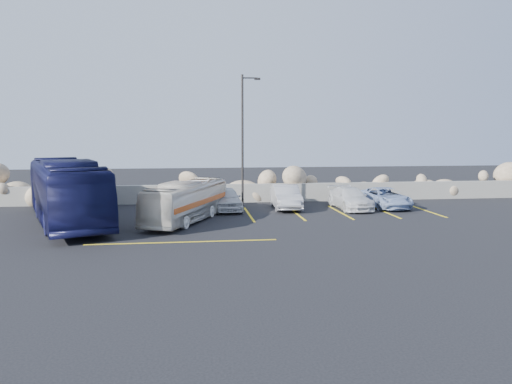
{
  "coord_description": "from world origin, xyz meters",
  "views": [
    {
      "loc": [
        -0.53,
        -20.51,
        4.55
      ],
      "look_at": [
        2.62,
        4.0,
        1.62
      ],
      "focal_mm": 35.0,
      "sensor_mm": 36.0,
      "label": 1
    }
  ],
  "objects": [
    {
      "name": "car_b",
      "position": [
        5.05,
        8.87,
        0.71
      ],
      "size": [
        1.71,
        4.39,
        1.42
      ],
      "primitive_type": "imported",
      "rotation": [
        0.0,
        0.0,
        -0.05
      ],
      "color": "#AEADB2",
      "rests_on": "ground"
    },
    {
      "name": "tour_coach",
      "position": [
        -6.86,
        5.58,
        1.61
      ],
      "size": [
        6.5,
        11.81,
        3.23
      ],
      "primitive_type": "imported",
      "rotation": [
        0.0,
        0.0,
        0.35
      ],
      "color": "#111238",
      "rests_on": "ground"
    },
    {
      "name": "car_d",
      "position": [
        11.18,
        8.52,
        0.61
      ],
      "size": [
        2.28,
        4.5,
        1.22
      ],
      "primitive_type": "imported",
      "rotation": [
        0.0,
        0.0,
        0.06
      ],
      "color": "#90A5CD",
      "rests_on": "ground"
    },
    {
      "name": "vintage_bus",
      "position": [
        -0.83,
        5.22,
        1.04
      ],
      "size": [
        4.56,
        7.58,
        2.09
      ],
      "primitive_type": "imported",
      "rotation": [
        0.0,
        0.0,
        -0.4
      ],
      "color": "silver",
      "rests_on": "ground"
    },
    {
      "name": "parking_lines",
      "position": [
        4.64,
        5.57,
        0.01
      ],
      "size": [
        18.16,
        9.36,
        0.01
      ],
      "color": "yellow",
      "rests_on": "ground"
    },
    {
      "name": "riprap_pile",
      "position": [
        0.0,
        13.2,
        1.3
      ],
      "size": [
        54.0,
        2.8,
        2.6
      ],
      "primitive_type": null,
      "color": "#9B8465",
      "rests_on": "ground"
    },
    {
      "name": "car_a",
      "position": [
        1.41,
        8.63,
        0.7
      ],
      "size": [
        1.91,
        4.19,
        1.39
      ],
      "primitive_type": "imported",
      "rotation": [
        0.0,
        0.0,
        0.06
      ],
      "color": "silver",
      "rests_on": "ground"
    },
    {
      "name": "seawall",
      "position": [
        0.0,
        12.0,
        0.6
      ],
      "size": [
        60.0,
        0.4,
        1.2
      ],
      "primitive_type": "cube",
      "color": "gray",
      "rests_on": "ground"
    },
    {
      "name": "lamppost",
      "position": [
        2.56,
        9.5,
        4.3
      ],
      "size": [
        1.14,
        0.18,
        8.0
      ],
      "color": "#292625",
      "rests_on": "ground"
    },
    {
      "name": "car_c",
      "position": [
        8.88,
        8.27,
        0.64
      ],
      "size": [
        1.95,
        4.45,
        1.27
      ],
      "primitive_type": "imported",
      "rotation": [
        0.0,
        0.0,
        0.04
      ],
      "color": "silver",
      "rests_on": "ground"
    },
    {
      "name": "ground",
      "position": [
        0.0,
        0.0,
        0.0
      ],
      "size": [
        90.0,
        90.0,
        0.0
      ],
      "primitive_type": "plane",
      "color": "black",
      "rests_on": "ground"
    }
  ]
}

